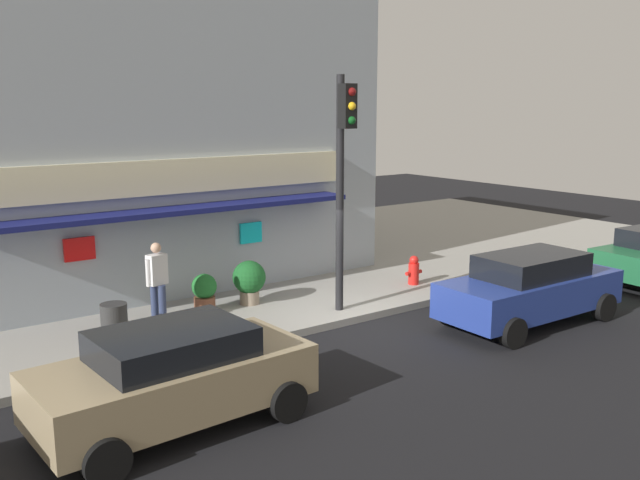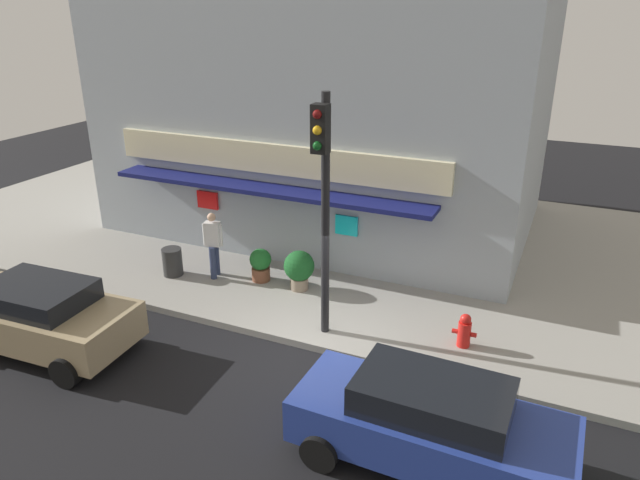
% 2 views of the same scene
% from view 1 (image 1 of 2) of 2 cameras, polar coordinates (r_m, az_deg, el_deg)
% --- Properties ---
extents(ground_plane, '(48.02, 48.02, 0.00)m').
position_cam_1_polar(ground_plane, '(15.53, 3.24, -6.88)').
color(ground_plane, black).
extents(sidewalk, '(32.02, 12.34, 0.17)m').
position_cam_1_polar(sidewalk, '(20.47, -7.77, -2.26)').
color(sidewalk, gray).
rests_on(sidewalk, ground_plane).
extents(corner_building, '(12.76, 9.00, 7.80)m').
position_cam_1_polar(corner_building, '(20.10, -17.39, 8.57)').
color(corner_building, '#9EA8B2').
rests_on(corner_building, sidewalk).
extents(traffic_light, '(0.32, 0.58, 5.28)m').
position_cam_1_polar(traffic_light, '(15.21, 1.91, 6.40)').
color(traffic_light, black).
rests_on(traffic_light, sidewalk).
extents(fire_hydrant, '(0.52, 0.28, 0.76)m').
position_cam_1_polar(fire_hydrant, '(18.18, 7.77, -2.53)').
color(fire_hydrant, red).
rests_on(fire_hydrant, sidewalk).
extents(trash_can, '(0.53, 0.53, 0.75)m').
position_cam_1_polar(trash_can, '(14.41, -16.68, -6.52)').
color(trash_can, '#2D2D2D').
rests_on(trash_can, sidewalk).
extents(pedestrian, '(0.55, 0.46, 1.80)m').
position_cam_1_polar(pedestrian, '(14.96, -13.32, -3.27)').
color(pedestrian, navy).
rests_on(pedestrian, sidewalk).
extents(potted_plant_by_doorway, '(0.57, 0.57, 0.88)m').
position_cam_1_polar(potted_plant_by_doorway, '(15.84, -9.56, -4.25)').
color(potted_plant_by_doorway, brown).
rests_on(potted_plant_by_doorway, sidewalk).
extents(potted_plant_by_window, '(0.79, 0.79, 1.04)m').
position_cam_1_polar(potted_plant_by_window, '(16.30, -5.89, -3.28)').
color(potted_plant_by_window, gray).
rests_on(potted_plant_by_window, sidewalk).
extents(parked_car_blue, '(4.47, 2.00, 1.59)m').
position_cam_1_polar(parked_car_blue, '(15.94, 17.01, -3.80)').
color(parked_car_blue, navy).
rests_on(parked_car_blue, ground_plane).
extents(parked_car_tan, '(4.20, 2.24, 1.55)m').
position_cam_1_polar(parked_car_tan, '(10.73, -12.06, -10.96)').
color(parked_car_tan, '#9E8966').
rests_on(parked_car_tan, ground_plane).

